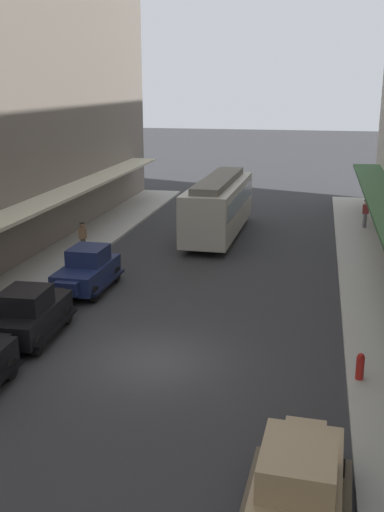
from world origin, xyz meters
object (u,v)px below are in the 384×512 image
(pedestrian_1, at_px, (365,213))
(parked_car_0, at_px, (87,269))
(pedestrian_3, at_px, (83,238))
(streetcar, at_px, (219,204))
(parked_car_3, at_px, (298,484))
(fire_hydrant, at_px, (360,366))
(parked_car_1, at_px, (29,312))

(pedestrian_1, bearing_deg, parked_car_0, -131.75)
(pedestrian_3, bearing_deg, pedestrian_1, 32.50)
(parked_car_0, height_order, streetcar, streetcar)
(parked_car_3, distance_m, pedestrian_1, 26.66)
(streetcar, relative_size, pedestrian_1, 5.78)
(pedestrian_1, bearing_deg, parked_car_3, -96.38)
(parked_car_3, height_order, pedestrian_3, parked_car_3)
(pedestrian_3, bearing_deg, streetcar, 43.75)
(streetcar, height_order, pedestrian_1, streetcar)
(fire_hydrant, bearing_deg, streetcar, 112.74)
(parked_car_3, height_order, fire_hydrant, parked_car_3)
(streetcar, xyz_separation_m, fire_hydrant, (6.99, -16.68, -1.34))
(pedestrian_1, bearing_deg, parked_car_1, -123.17)
(fire_hydrant, relative_size, pedestrian_1, 0.49)
(parked_car_3, distance_m, streetcar, 23.72)
(parked_car_1, bearing_deg, streetcar, 75.46)
(parked_car_1, relative_size, parked_car_3, 1.00)
(parked_car_0, height_order, fire_hydrant, parked_car_0)
(parked_car_1, distance_m, pedestrian_3, 10.03)
(parked_car_3, bearing_deg, pedestrian_1, 83.62)
(parked_car_0, height_order, parked_car_1, same)
(fire_hydrant, bearing_deg, pedestrian_1, 86.06)
(parked_car_0, distance_m, pedestrian_3, 5.08)
(parked_car_0, xyz_separation_m, parked_car_3, (9.36, -12.69, 0.00))
(parked_car_3, bearing_deg, fire_hydrant, 76.17)
(streetcar, bearing_deg, fire_hydrant, -67.26)
(streetcar, bearing_deg, pedestrian_3, -136.25)
(pedestrian_3, bearing_deg, fire_hydrant, -40.14)
(parked_car_0, distance_m, fire_hydrant, 12.62)
(fire_hydrant, distance_m, pedestrian_1, 20.15)
(streetcar, bearing_deg, parked_car_3, -76.80)
(streetcar, bearing_deg, parked_car_0, -110.80)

